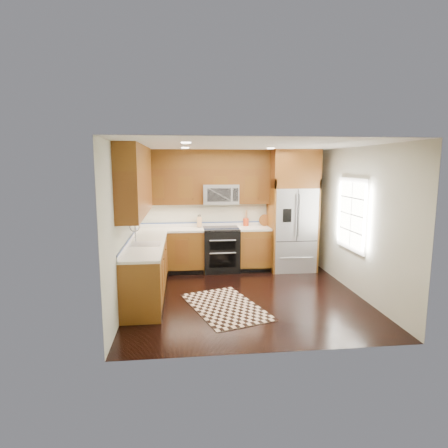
{
  "coord_description": "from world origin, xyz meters",
  "views": [
    {
      "loc": [
        -1.06,
        -6.2,
        2.28
      ],
      "look_at": [
        -0.31,
        0.6,
        1.2
      ],
      "focal_mm": 30.0,
      "sensor_mm": 36.0,
      "label": 1
    }
  ],
  "objects": [
    {
      "name": "cutting_board",
      "position": [
        0.75,
        1.87,
        0.95
      ],
      "size": [
        0.3,
        0.3,
        0.02
      ],
      "primitive_type": "cylinder",
      "rotation": [
        0.0,
        0.0,
        -0.18
      ],
      "color": "brown",
      "rests_on": "countertop"
    },
    {
      "name": "microwave",
      "position": [
        -0.25,
        1.8,
        1.66
      ],
      "size": [
        0.76,
        0.4,
        0.42
      ],
      "color": "#B2B2B7",
      "rests_on": "ground"
    },
    {
      "name": "knife_block",
      "position": [
        -0.71,
        1.86,
        1.05
      ],
      "size": [
        0.11,
        0.14,
        0.28
      ],
      "color": "tan",
      "rests_on": "countertop"
    },
    {
      "name": "sink_faucet",
      "position": [
        -1.73,
        0.23,
        0.99
      ],
      "size": [
        0.54,
        0.44,
        0.37
      ],
      "color": "#B2B2B7",
      "rests_on": "countertop"
    },
    {
      "name": "countertop",
      "position": [
        -1.09,
        1.01,
        0.92
      ],
      "size": [
        2.86,
        3.01,
        0.04
      ],
      "color": "white",
      "rests_on": "base_cabinets"
    },
    {
      "name": "refrigerator",
      "position": [
        1.3,
        1.63,
        1.3
      ],
      "size": [
        0.98,
        0.75,
        2.6
      ],
      "color": "#B2B2B7",
      "rests_on": "ground"
    },
    {
      "name": "wall_right",
      "position": [
        2.0,
        0.0,
        1.3
      ],
      "size": [
        0.02,
        4.0,
        2.6
      ],
      "primitive_type": "cube",
      "color": "beige",
      "rests_on": "ground"
    },
    {
      "name": "ground",
      "position": [
        0.0,
        0.0,
        0.0
      ],
      "size": [
        4.0,
        4.0,
        0.0
      ],
      "primitive_type": "plane",
      "color": "black",
      "rests_on": "ground"
    },
    {
      "name": "wall_back",
      "position": [
        0.0,
        2.0,
        1.3
      ],
      "size": [
        4.0,
        0.02,
        2.6
      ],
      "primitive_type": "cube",
      "color": "beige",
      "rests_on": "ground"
    },
    {
      "name": "range",
      "position": [
        -0.25,
        1.67,
        0.47
      ],
      "size": [
        0.76,
        0.67,
        0.95
      ],
      "color": "black",
      "rests_on": "ground"
    },
    {
      "name": "utensil_crock",
      "position": [
        0.33,
        1.93,
        1.06
      ],
      "size": [
        0.15,
        0.15,
        0.35
      ],
      "color": "#B93816",
      "rests_on": "countertop"
    },
    {
      "name": "wall_left",
      "position": [
        -2.0,
        0.0,
        1.3
      ],
      "size": [
        0.02,
        4.0,
        2.6
      ],
      "primitive_type": "cube",
      "color": "beige",
      "rests_on": "ground"
    },
    {
      "name": "upper_cabinets",
      "position": [
        -1.15,
        1.09,
        2.02
      ],
      "size": [
        2.85,
        3.0,
        1.15
      ],
      "color": "brown",
      "rests_on": "ground"
    },
    {
      "name": "base_cabinets",
      "position": [
        -1.23,
        0.9,
        0.45
      ],
      "size": [
        2.85,
        3.0,
        0.9
      ],
      "color": "brown",
      "rests_on": "ground"
    },
    {
      "name": "window",
      "position": [
        1.98,
        0.2,
        1.4
      ],
      "size": [
        0.04,
        1.1,
        1.3
      ],
      "color": "white",
      "rests_on": "ground"
    },
    {
      "name": "rug",
      "position": [
        -0.4,
        -0.44,
        0.01
      ],
      "size": [
        1.45,
        1.88,
        0.01
      ],
      "primitive_type": "cube",
      "rotation": [
        0.0,
        0.0,
        0.31
      ],
      "color": "black",
      "rests_on": "ground"
    }
  ]
}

